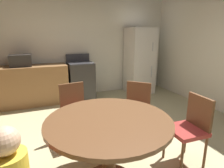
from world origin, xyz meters
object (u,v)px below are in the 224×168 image
Objects in this scene: dining_table at (109,132)px; oven_range at (81,80)px; chair_east at (191,126)px; microwave at (21,61)px; refrigerator at (139,61)px; chair_north at (75,108)px; chair_northeast at (136,107)px.

oven_range is at bearing 82.89° from dining_table.
oven_range reaches higher than chair_east.
chair_east is at bearing -56.05° from microwave.
oven_range is 2.50× the size of microwave.
refrigerator reaches higher than chair_north.
microwave is at bearing -97.97° from chair_northeast.
dining_table is 1.47× the size of chair_northeast.
chair_northeast is (1.69, -2.19, -0.53)m from microwave.
refrigerator reaches higher than microwave.
refrigerator is 4.00× the size of microwave.
chair_east is (0.69, -2.98, 0.03)m from oven_range.
microwave is at bearing 179.03° from refrigerator.
chair_north reaches higher than dining_table.
microwave is 2.81m from chair_northeast.
microwave is at bearing -165.47° from chair_north.
chair_east is at bearing -107.86° from refrigerator.
chair_east is (-0.94, -2.93, -0.38)m from refrigerator.
chair_north and chair_east have the same top height.
chair_northeast is 0.86m from chair_east.
chair_north is at bearing -63.69° from chair_northeast.
dining_table is (-0.37, -2.94, 0.14)m from oven_range.
microwave is at bearing -53.97° from chair_east.
chair_north is (-0.15, 1.05, -0.11)m from dining_table.
refrigerator is 2.51m from chair_northeast.
refrigerator is 2.95m from microwave.
microwave reaches higher than chair_east.
chair_east is at bearing 39.81° from chair_north.
dining_table is at bearing 0.00° from chair_north.
microwave reaches higher than chair_northeast.
refrigerator is (1.63, -0.05, 0.41)m from oven_range.
chair_north is at bearing -67.18° from microwave.
microwave is at bearing -179.84° from oven_range.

